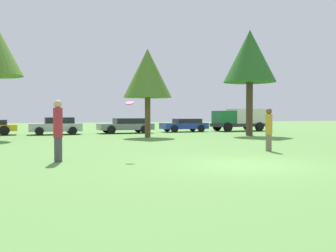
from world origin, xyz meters
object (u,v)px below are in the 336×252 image
object	(u,v)px
tree_1	(148,74)
person_catcher	(269,129)
parked_car_grey	(126,125)
frisbee	(130,103)
parked_car_silver	(56,126)
parked_car_blue	(185,125)
person_thrower	(58,129)
delivery_truck_green	(240,118)
tree_2	(250,57)

from	to	relation	value
tree_1	person_catcher	bearing A→B (deg)	-79.01
parked_car_grey	frisbee	bearing A→B (deg)	75.32
tree_1	parked_car_grey	size ratio (longest dim) A/B	1.32
parked_car_silver	parked_car_grey	xyz separation A→B (m)	(5.48, 0.24, -0.03)
parked_car_grey	parked_car_silver	bearing A→B (deg)	0.70
person_catcher	parked_car_blue	distance (m)	17.38
frisbee	tree_1	bearing A→B (deg)	70.61
person_thrower	tree_1	size ratio (longest dim) A/B	0.34
tree_1	delivery_truck_green	world-z (taller)	tree_1
tree_1	parked_car_silver	world-z (taller)	tree_1
frisbee	delivery_truck_green	world-z (taller)	delivery_truck_green
frisbee	parked_car_grey	size ratio (longest dim) A/B	0.07
tree_2	parked_car_silver	size ratio (longest dim) A/B	1.95
person_catcher	parked_car_blue	world-z (taller)	person_catcher
person_thrower	parked_car_silver	size ratio (longest dim) A/B	0.51
tree_2	delivery_truck_green	size ratio (longest dim) A/B	1.42
parked_car_blue	delivery_truck_green	distance (m)	5.49
tree_1	parked_car_blue	bearing A→B (deg)	50.59
tree_2	parked_car_silver	world-z (taller)	tree_2
person_thrower	delivery_truck_green	bearing A→B (deg)	41.20
parked_car_silver	tree_2	bearing A→B (deg)	152.58
tree_1	parked_car_grey	world-z (taller)	tree_1
parked_car_grey	parked_car_blue	xyz separation A→B (m)	(5.34, 0.57, -0.03)
delivery_truck_green	parked_car_blue	bearing A→B (deg)	-2.79
person_thrower	tree_1	distance (m)	13.40
parked_car_grey	tree_2	bearing A→B (deg)	137.39
frisbee	tree_1	distance (m)	12.27
person_thrower	person_catcher	xyz separation A→B (m)	(8.42, 0.71, -0.11)
tree_2	parked_car_grey	world-z (taller)	tree_2
tree_2	parked_car_blue	bearing A→B (deg)	106.86
tree_1	tree_2	bearing A→B (deg)	-4.61
parked_car_blue	tree_2	bearing A→B (deg)	105.06
person_catcher	tree_2	size ratio (longest dim) A/B	0.24
person_thrower	parked_car_grey	distance (m)	18.33
tree_2	parked_car_silver	bearing A→B (deg)	154.38
parked_car_grey	delivery_truck_green	world-z (taller)	delivery_truck_green
tree_1	parked_car_silver	xyz separation A→B (m)	(-5.54, 5.61, -3.55)
person_thrower	delivery_truck_green	distance (m)	24.60
tree_2	frisbee	bearing A→B (deg)	-136.65
person_thrower	delivery_truck_green	world-z (taller)	delivery_truck_green
frisbee	delivery_truck_green	distance (m)	23.04
person_catcher	parked_car_silver	bearing A→B (deg)	-69.72
person_catcher	tree_2	bearing A→B (deg)	-122.72
frisbee	delivery_truck_green	xyz separation A→B (m)	(14.74, 17.69, -0.77)
tree_1	delivery_truck_green	size ratio (longest dim) A/B	1.10
parked_car_blue	parked_car_silver	bearing A→B (deg)	2.48
tree_2	parked_car_grey	distance (m)	11.05
person_catcher	parked_car_grey	xyz separation A→B (m)	(-2.14, 16.51, -0.29)
parked_car_grey	delivery_truck_green	bearing A→B (deg)	-179.28
parked_car_silver	frisbee	bearing A→B (deg)	93.39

